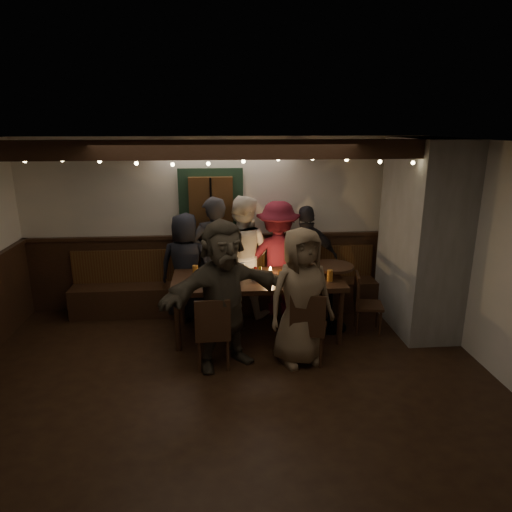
{
  "coord_description": "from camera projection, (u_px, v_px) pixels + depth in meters",
  "views": [
    {
      "loc": [
        -0.11,
        -4.3,
        2.78
      ],
      "look_at": [
        0.4,
        1.6,
        1.05
      ],
      "focal_mm": 32.0,
      "sensor_mm": 36.0,
      "label": 1
    }
  ],
  "objects": [
    {
      "name": "room",
      "position": [
        307.0,
        257.0,
        6.04
      ],
      "size": [
        6.02,
        5.01,
        2.62
      ],
      "color": "black",
      "rests_on": "ground"
    },
    {
      "name": "dining_table",
      "position": [
        257.0,
        283.0,
        6.06
      ],
      "size": [
        2.25,
        0.96,
        0.97
      ],
      "color": "black",
      "rests_on": "ground"
    },
    {
      "name": "chair_near_left",
      "position": [
        213.0,
        329.0,
        5.24
      ],
      "size": [
        0.42,
        0.42,
        0.89
      ],
      "color": "black",
      "rests_on": "ground"
    },
    {
      "name": "chair_near_right",
      "position": [
        308.0,
        324.0,
        5.35
      ],
      "size": [
        0.51,
        0.51,
        0.91
      ],
      "color": "black",
      "rests_on": "ground"
    },
    {
      "name": "chair_end",
      "position": [
        363.0,
        299.0,
        6.21
      ],
      "size": [
        0.44,
        0.44,
        0.83
      ],
      "color": "black",
      "rests_on": "ground"
    },
    {
      "name": "high_top",
      "position": [
        331.0,
        289.0,
        6.29
      ],
      "size": [
        0.58,
        0.58,
        0.92
      ],
      "color": "black",
      "rests_on": "ground"
    },
    {
      "name": "person_a",
      "position": [
        186.0,
        266.0,
        6.62
      ],
      "size": [
        0.83,
        0.61,
        1.56
      ],
      "primitive_type": "imported",
      "rotation": [
        0.0,
        0.0,
        2.98
      ],
      "color": "black",
      "rests_on": "ground"
    },
    {
      "name": "person_b",
      "position": [
        214.0,
        257.0,
        6.66
      ],
      "size": [
        0.73,
        0.56,
        1.79
      ],
      "primitive_type": "imported",
      "rotation": [
        0.0,
        0.0,
        3.36
      ],
      "color": "#27262B",
      "rests_on": "ground"
    },
    {
      "name": "person_c",
      "position": [
        242.0,
        256.0,
        6.71
      ],
      "size": [
        1.07,
        0.96,
        1.79
      ],
      "primitive_type": "imported",
      "rotation": [
        0.0,
        0.0,
        2.74
      ],
      "color": "silver",
      "rests_on": "ground"
    },
    {
      "name": "person_d",
      "position": [
        278.0,
        258.0,
        6.74
      ],
      "size": [
        1.16,
        0.75,
        1.71
      ],
      "primitive_type": "imported",
      "rotation": [
        0.0,
        0.0,
        3.04
      ],
      "color": "maroon",
      "rests_on": "ground"
    },
    {
      "name": "person_e",
      "position": [
        306.0,
        260.0,
        6.78
      ],
      "size": [
        0.98,
        0.44,
        1.64
      ],
      "primitive_type": "imported",
      "rotation": [
        0.0,
        0.0,
        3.19
      ],
      "color": "black",
      "rests_on": "ground"
    },
    {
      "name": "person_f",
      "position": [
        224.0,
        295.0,
        5.23
      ],
      "size": [
        1.71,
        1.14,
        1.77
      ],
      "primitive_type": "imported",
      "rotation": [
        0.0,
        0.0,
        0.42
      ],
      "color": "#423A2D",
      "rests_on": "ground"
    },
    {
      "name": "person_g",
      "position": [
        301.0,
        297.0,
        5.32
      ],
      "size": [
        0.93,
        0.75,
        1.66
      ],
      "primitive_type": "imported",
      "rotation": [
        0.0,
        0.0,
        0.31
      ],
      "color": "#776149",
      "rests_on": "ground"
    }
  ]
}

